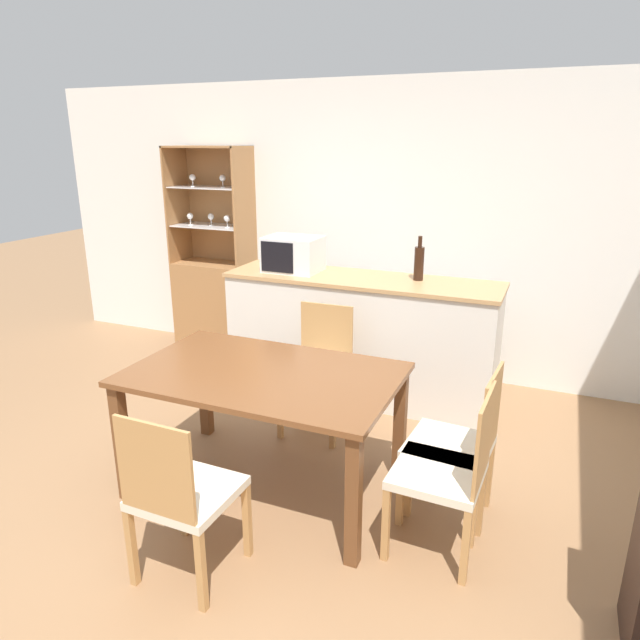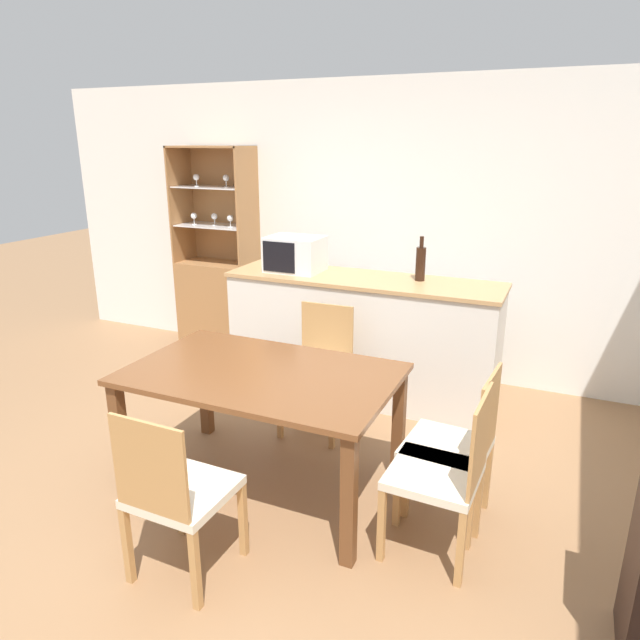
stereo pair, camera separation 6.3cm
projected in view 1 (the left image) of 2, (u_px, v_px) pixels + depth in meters
ground_plane at (221, 522)px, 3.19m from camera, size 18.00×18.00×0.00m
wall_back at (372, 229)px, 5.11m from camera, size 6.80×0.06×2.55m
kitchen_counter at (360, 337)px, 4.66m from camera, size 2.20×0.61×1.00m
display_cabinet at (216, 292)px, 5.70m from camera, size 0.77×0.40×1.99m
dining_table at (264, 388)px, 3.33m from camera, size 1.55×0.97×0.76m
dining_chair_side_right_far at (458, 445)px, 3.10m from camera, size 0.47×0.47×0.91m
dining_chair_head_near at (181, 494)px, 2.67m from camera, size 0.44×0.44×0.91m
dining_chair_head_far at (319, 370)px, 4.11m from camera, size 0.45×0.45×0.91m
dining_chair_side_right_near at (447, 472)px, 2.85m from camera, size 0.45×0.45×0.91m
microwave at (293, 254)px, 4.69m from camera, size 0.45×0.35×0.28m
wine_bottle at (419, 263)px, 4.39m from camera, size 0.08×0.08×0.34m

